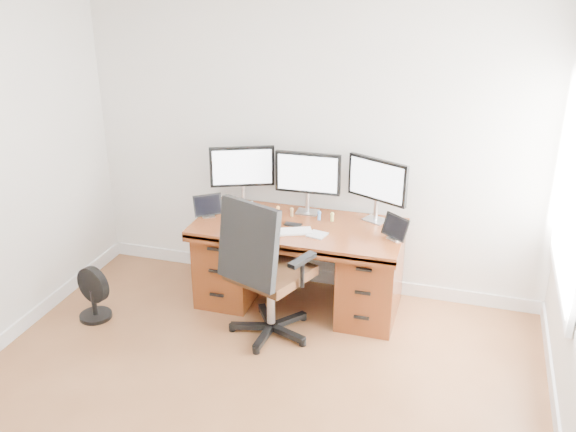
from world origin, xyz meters
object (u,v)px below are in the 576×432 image
(monitor_center, at_px, (308,175))
(keyboard, at_px, (292,231))
(floor_fan, at_px, (93,294))
(office_chair, at_px, (266,292))
(desk, at_px, (299,261))

(monitor_center, xyz_separation_m, keyboard, (-0.01, -0.42, -0.33))
(keyboard, bearing_deg, monitor_center, 65.47)
(floor_fan, bearing_deg, monitor_center, 47.35)
(keyboard, bearing_deg, floor_fan, 175.22)
(keyboard, bearing_deg, office_chair, -129.52)
(floor_fan, distance_m, keyboard, 1.71)
(floor_fan, bearing_deg, keyboard, 34.65)
(office_chair, relative_size, floor_fan, 2.60)
(desk, distance_m, office_chair, 0.56)
(desk, distance_m, keyboard, 0.40)
(office_chair, height_order, monitor_center, monitor_center)
(desk, xyz_separation_m, monitor_center, (0.00, 0.24, 0.68))
(monitor_center, bearing_deg, keyboard, -92.80)
(floor_fan, xyz_separation_m, keyboard, (1.54, 0.52, 0.54))
(desk, relative_size, office_chair, 1.44)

